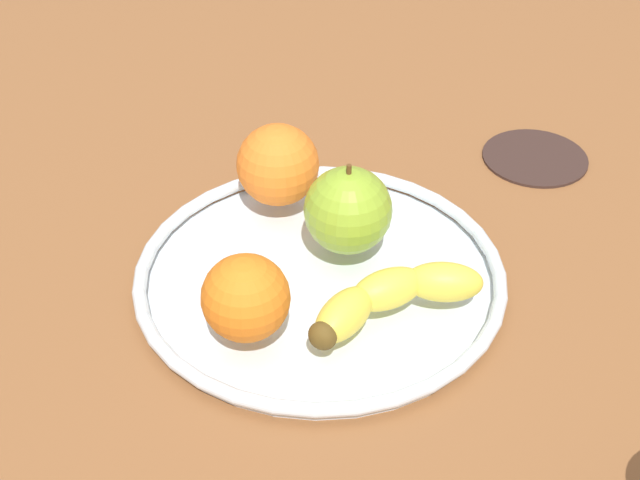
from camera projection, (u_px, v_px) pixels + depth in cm
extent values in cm
cube|color=brown|center=(320.00, 300.00, 79.41)|extent=(155.44, 155.44, 4.00)
cylinder|color=silver|center=(320.00, 280.00, 77.98)|extent=(30.91, 30.91, 0.60)
torus|color=silver|center=(320.00, 273.00, 77.42)|extent=(32.19, 32.19, 1.20)
ellipsoid|color=yellow|center=(444.00, 282.00, 73.01)|extent=(6.81, 7.00, 3.33)
ellipsoid|color=yellow|center=(388.00, 289.00, 72.33)|extent=(7.17, 5.19, 3.33)
ellipsoid|color=yellow|center=(344.00, 315.00, 69.97)|extent=(6.95, 4.48, 3.33)
ellipsoid|color=brown|center=(323.00, 336.00, 68.12)|extent=(2.40, 2.67, 2.33)
sphere|color=#8AB22E|center=(348.00, 210.00, 77.05)|extent=(7.71, 7.71, 7.71)
cylinder|color=#593819|center=(349.00, 171.00, 74.53)|extent=(0.44, 0.44, 1.20)
sphere|color=orange|center=(278.00, 165.00, 82.58)|extent=(7.71, 7.71, 7.71)
sphere|color=orange|center=(246.00, 298.00, 68.79)|extent=(6.97, 6.97, 6.97)
cylinder|color=#35241F|center=(535.00, 156.00, 93.46)|extent=(10.94, 10.94, 0.60)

